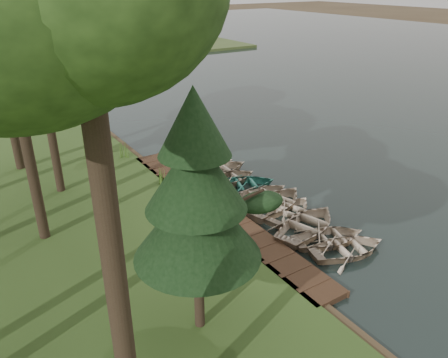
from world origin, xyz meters
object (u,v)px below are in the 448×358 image
boardwalk (214,210)px  stored_rowboat (106,149)px  rowboat_0 (348,246)px  rowboat_2 (308,223)px  rowboat_1 (329,236)px  pine_tree (196,194)px

boardwalk → stored_rowboat: stored_rowboat is taller
boardwalk → rowboat_0: rowboat_0 is taller
rowboat_0 → rowboat_2: rowboat_2 is taller
rowboat_0 → rowboat_1: rowboat_0 is taller
rowboat_2 → pine_tree: pine_tree is taller
boardwalk → rowboat_1: rowboat_1 is taller
boardwalk → stored_rowboat: (-2.03, 9.69, 0.46)m
rowboat_0 → pine_tree: bearing=107.8°
boardwalk → stored_rowboat: size_ratio=5.39×
stored_rowboat → rowboat_1: bearing=-137.8°
rowboat_0 → rowboat_2: 2.24m
boardwalk → pine_tree: size_ratio=2.06×
rowboat_2 → pine_tree: bearing=93.0°
rowboat_0 → pine_tree: 8.66m
boardwalk → rowboat_2: rowboat_2 is taller
rowboat_1 → rowboat_0: bearing=-160.4°
rowboat_2 → stored_rowboat: size_ratio=1.31×
rowboat_0 → stored_rowboat: size_ratio=1.13×
stored_rowboat → pine_tree: bearing=-164.4°
stored_rowboat → pine_tree: size_ratio=0.38×
rowboat_0 → stored_rowboat: (-4.83, 15.75, 0.21)m
rowboat_0 → pine_tree: (-7.31, -0.45, 4.62)m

